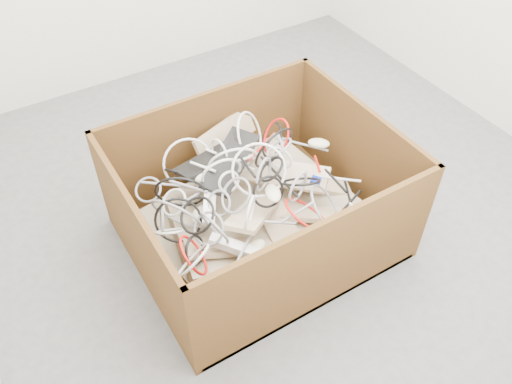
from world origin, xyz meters
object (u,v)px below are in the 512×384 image
power_strip_right (239,248)px  vga_plug (316,180)px  power_strip_left (210,196)px  cardboard_box (255,218)px

power_strip_right → vga_plug: 0.49m
power_strip_left → cardboard_box: bearing=-70.9°
power_strip_right → vga_plug: bearing=61.8°
power_strip_right → cardboard_box: bearing=94.2°
power_strip_left → power_strip_right: bearing=-152.2°
vga_plug → power_strip_left: bearing=-149.8°
power_strip_left → vga_plug: (0.45, -0.16, 0.00)m
cardboard_box → power_strip_right: 0.37m
cardboard_box → power_strip_right: cardboard_box is taller
vga_plug → cardboard_box: bearing=-155.2°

